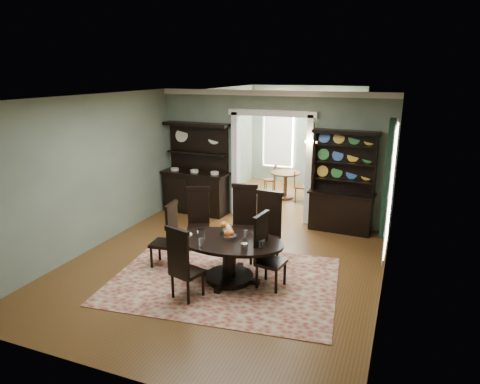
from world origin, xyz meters
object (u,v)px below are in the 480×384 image
object	(u,v)px
dining_table	(229,252)
sideboard	(196,182)
welsh_dresser	(342,195)
parlor_table	(285,181)

from	to	relation	value
dining_table	sideboard	distance (m)	3.78
sideboard	welsh_dresser	world-z (taller)	sideboard
dining_table	welsh_dresser	bearing A→B (deg)	63.44
dining_table	sideboard	world-z (taller)	sideboard
dining_table	welsh_dresser	world-z (taller)	welsh_dresser
dining_table	parlor_table	distance (m)	5.03
sideboard	parlor_table	size ratio (longest dim) A/B	2.77
sideboard	parlor_table	xyz separation A→B (m)	(1.75, 1.93, -0.29)
dining_table	parlor_table	xyz separation A→B (m)	(-0.43, 5.01, -0.02)
sideboard	welsh_dresser	xyz separation A→B (m)	(3.55, 0.02, 0.03)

